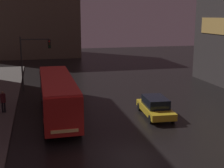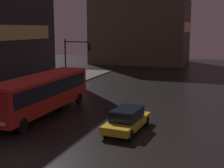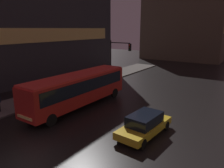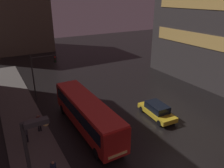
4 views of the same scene
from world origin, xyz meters
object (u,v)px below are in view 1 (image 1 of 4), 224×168
object	(u,v)px
bus_near	(57,93)
traffic_light_main	(32,54)
car_taxi	(155,106)
pedestrian_mid	(3,100)

from	to	relation	value
bus_near	traffic_light_main	distance (m)	9.88
car_taxi	traffic_light_main	size ratio (longest dim) A/B	0.85
bus_near	pedestrian_mid	world-z (taller)	bus_near
bus_near	traffic_light_main	bearing A→B (deg)	-79.10
car_taxi	traffic_light_main	distance (m)	14.83
traffic_light_main	car_taxi	bearing A→B (deg)	-49.76
bus_near	pedestrian_mid	bearing A→B (deg)	-22.88
bus_near	car_taxi	size ratio (longest dim) A/B	2.38
bus_near	car_taxi	bearing A→B (deg)	168.18
car_taxi	traffic_light_main	xyz separation A→B (m)	(-9.37, 11.07, 3.10)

